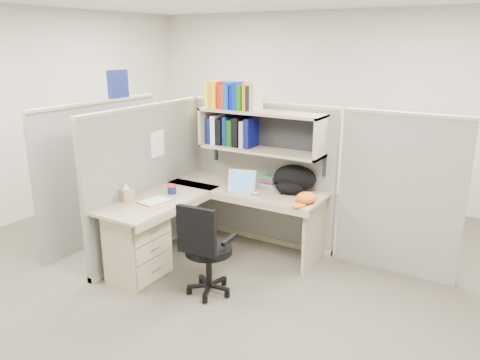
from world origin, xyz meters
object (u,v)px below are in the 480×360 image
Objects in this scene: laptop at (239,181)px; backpack at (292,179)px; snack_canister at (172,189)px; task_chair at (207,263)px; desk at (168,231)px.

backpack reaches higher than laptop.
laptop is 3.19× the size of snack_canister.
task_chair is at bearing -31.57° from snack_canister.
snack_canister is at bearing 119.16° from desk.
snack_canister is 0.10× the size of task_chair.
snack_canister is (-0.15, 0.27, 0.34)m from desk.
backpack is 1.27m from snack_canister.
backpack is (0.90, 0.98, 0.43)m from desk.
snack_canister is at bearing -164.67° from backpack.
task_chair is (0.61, -0.19, -0.12)m from desk.
backpack is 4.95× the size of snack_canister.
desk is 3.70× the size of backpack.
laptop is at bearing 102.40° from task_chair.
backpack reaches higher than snack_canister.
backpack is (0.49, 0.27, 0.03)m from laptop.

